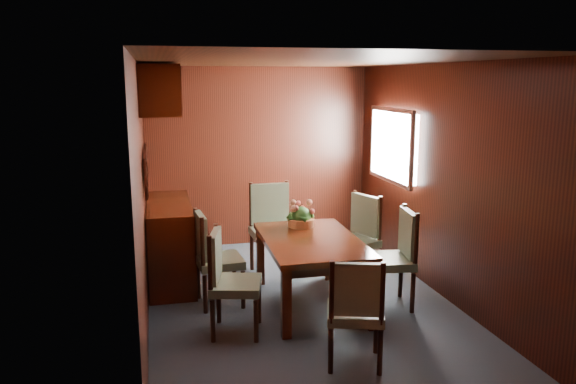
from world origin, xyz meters
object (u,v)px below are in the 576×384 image
object	(u,v)px
sideboard	(170,242)
chair_right_near	(396,252)
chair_head	(356,307)
flower_centerpiece	(301,213)
dining_table	(311,248)
chair_left_near	(228,276)

from	to	relation	value
sideboard	chair_right_near	xyz separation A→B (m)	(2.16, -1.24, 0.10)
chair_head	flower_centerpiece	bearing A→B (deg)	106.62
flower_centerpiece	chair_right_near	bearing A→B (deg)	-40.52
dining_table	chair_head	bearing A→B (deg)	-89.20
chair_head	chair_right_near	bearing A→B (deg)	70.21
chair_left_near	chair_right_near	world-z (taller)	chair_right_near
chair_right_near	chair_head	distance (m)	1.36
dining_table	chair_right_near	size ratio (longest dim) A/B	1.50
dining_table	chair_left_near	world-z (taller)	chair_left_near
sideboard	flower_centerpiece	world-z (taller)	flower_centerpiece
chair_left_near	flower_centerpiece	bearing A→B (deg)	149.17
sideboard	chair_right_near	world-z (taller)	chair_right_near
flower_centerpiece	chair_head	bearing A→B (deg)	-90.90
sideboard	flower_centerpiece	distance (m)	1.53
dining_table	flower_centerpiece	world-z (taller)	flower_centerpiece
dining_table	flower_centerpiece	distance (m)	0.53
chair_right_near	flower_centerpiece	xyz separation A→B (m)	(-0.80, 0.68, 0.28)
sideboard	chair_left_near	distance (m)	1.54
dining_table	flower_centerpiece	xyz separation A→B (m)	(0.02, 0.47, 0.24)
chair_left_near	flower_centerpiece	world-z (taller)	flower_centerpiece
chair_right_near	dining_table	bearing A→B (deg)	84.18
dining_table	chair_head	world-z (taller)	chair_head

